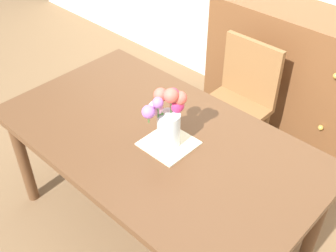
{
  "coord_description": "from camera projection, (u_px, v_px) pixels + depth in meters",
  "views": [
    {
      "loc": [
        1.17,
        -1.15,
        2.12
      ],
      "look_at": [
        0.08,
        -0.0,
        0.85
      ],
      "focal_mm": 44.77,
      "sensor_mm": 36.0,
      "label": 1
    }
  ],
  "objects": [
    {
      "name": "ground_plane",
      "position": [
        159.0,
        226.0,
        2.61
      ],
      "size": [
        12.0,
        12.0,
        0.0
      ],
      "primitive_type": "plane",
      "color": "brown"
    },
    {
      "name": "dining_table",
      "position": [
        158.0,
        149.0,
        2.2
      ],
      "size": [
        1.7,
        0.97,
        0.73
      ],
      "color": "brown",
      "rests_on": "ground_plane"
    },
    {
      "name": "chair_far",
      "position": [
        239.0,
        98.0,
        2.78
      ],
      "size": [
        0.42,
        0.42,
        0.9
      ],
      "rotation": [
        0.0,
        0.0,
        3.14
      ],
      "color": "olive",
      "rests_on": "ground_plane"
    },
    {
      "name": "dresser",
      "position": [
        302.0,
        81.0,
        2.98
      ],
      "size": [
        1.4,
        0.47,
        1.0
      ],
      "color": "brown",
      "rests_on": "ground_plane"
    },
    {
      "name": "placemat",
      "position": [
        168.0,
        144.0,
        2.1
      ],
      "size": [
        0.24,
        0.24,
        0.01
      ],
      "primitive_type": "cube",
      "color": "beige",
      "rests_on": "dining_table"
    },
    {
      "name": "flower_vase",
      "position": [
        167.0,
        115.0,
        2.0
      ],
      "size": [
        0.16,
        0.24,
        0.31
      ],
      "color": "silver",
      "rests_on": "placemat"
    }
  ]
}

